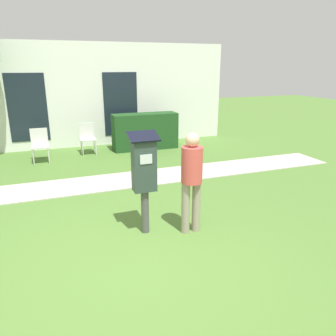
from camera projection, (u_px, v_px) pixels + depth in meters
ground_plane at (135, 263)px, 4.35m from camera, size 40.00×40.00×0.00m
sidewalk at (98, 183)px, 7.24m from camera, size 12.00×1.10×0.02m
building_facade at (75, 96)px, 10.17m from camera, size 10.00×0.26×3.20m
parking_meter at (144, 170)px, 4.86m from camera, size 0.44×0.31×1.59m
person_standing at (192, 175)px, 4.91m from camera, size 0.32×0.32×1.58m
outdoor_chair_left at (40, 143)px, 8.76m from camera, size 0.44×0.44×0.90m
outdoor_chair_middle at (87, 136)px, 9.60m from camera, size 0.44×0.44×0.90m
hedge_row at (145, 131)px, 10.14m from camera, size 1.99×0.60×1.10m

